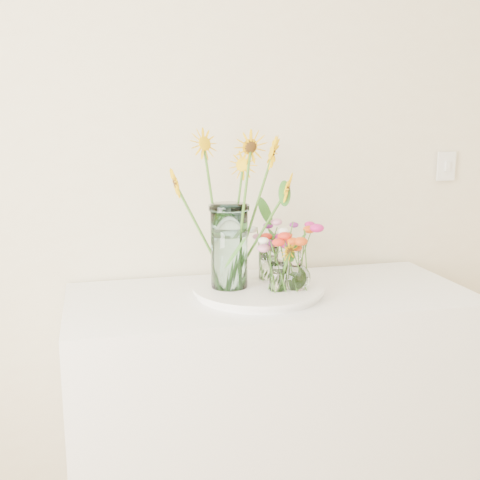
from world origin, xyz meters
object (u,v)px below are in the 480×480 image
at_px(tray, 258,291).
at_px(small_vase_a, 278,277).
at_px(small_vase_b, 296,269).
at_px(counter, 270,411).
at_px(small_vase_c, 268,263).
at_px(mason_jar, 229,247).

distance_m(tray, small_vase_a, 0.10).
bearing_deg(small_vase_b, counter, 136.87).
height_order(tray, small_vase_a, small_vase_a).
height_order(tray, small_vase_c, small_vase_c).
bearing_deg(small_vase_b, small_vase_c, 109.74).
xyz_separation_m(counter, small_vase_b, (0.07, -0.06, 0.55)).
relative_size(tray, small_vase_a, 4.12).
distance_m(mason_jar, small_vase_c, 0.20).
relative_size(counter, small_vase_c, 11.40).
xyz_separation_m(counter, small_vase_a, (0.00, -0.07, 0.53)).
bearing_deg(counter, small_vase_a, -85.90).
bearing_deg(counter, small_vase_b, -43.13).
relative_size(counter, tray, 3.26).
height_order(tray, small_vase_b, small_vase_b).
bearing_deg(mason_jar, tray, -11.59).
xyz_separation_m(counter, small_vase_c, (0.01, 0.08, 0.54)).
xyz_separation_m(tray, small_vase_b, (0.12, -0.05, 0.09)).
relative_size(mason_jar, small_vase_a, 2.82).
relative_size(counter, small_vase_a, 13.44).
bearing_deg(small_vase_c, small_vase_a, -93.71).
height_order(small_vase_b, small_vase_c, small_vase_b).
bearing_deg(small_vase_a, mason_jar, 152.69).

